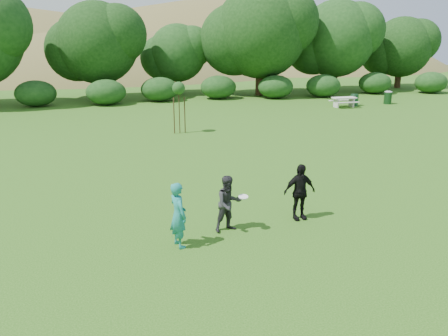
# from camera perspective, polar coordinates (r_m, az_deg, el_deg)

# --- Properties ---
(ground) EXTENTS (120.00, 120.00, 0.00)m
(ground) POSITION_cam_1_polar(r_m,az_deg,el_deg) (11.93, 3.74, -9.14)
(ground) COLOR #19470C
(ground) RESTS_ON ground
(player_teal) EXTENTS (0.58, 0.72, 1.73)m
(player_teal) POSITION_cam_1_polar(r_m,az_deg,el_deg) (11.21, -5.99, -6.12)
(player_teal) COLOR #1B7D78
(player_teal) RESTS_ON ground
(player_grey) EXTENTS (0.89, 0.76, 1.60)m
(player_grey) POSITION_cam_1_polar(r_m,az_deg,el_deg) (12.04, 0.61, -4.68)
(player_grey) COLOR #28272A
(player_grey) RESTS_ON ground
(player_black) EXTENTS (1.01, 0.47, 1.69)m
(player_black) POSITION_cam_1_polar(r_m,az_deg,el_deg) (12.99, 9.83, -3.09)
(player_black) COLOR black
(player_black) RESTS_ON ground
(trash_can_near) EXTENTS (0.60, 0.60, 0.90)m
(trash_can_near) POSITION_cam_1_polar(r_m,az_deg,el_deg) (35.79, 16.66, 8.52)
(trash_can_near) COLOR #153B23
(trash_can_near) RESTS_ON ground
(frisbee) EXTENTS (0.27, 0.27, 0.07)m
(frisbee) POSITION_cam_1_polar(r_m,az_deg,el_deg) (11.89, 2.54, -3.77)
(frisbee) COLOR white
(frisbee) RESTS_ON ground
(sapling) EXTENTS (0.70, 0.70, 2.85)m
(sapling) POSITION_cam_1_polar(r_m,az_deg,el_deg) (24.27, -5.94, 10.15)
(sapling) COLOR #352214
(sapling) RESTS_ON ground
(picnic_table) EXTENTS (1.80, 1.48, 0.76)m
(picnic_table) POSITION_cam_1_polar(r_m,az_deg,el_deg) (34.76, 15.41, 8.51)
(picnic_table) COLOR beige
(picnic_table) RESTS_ON ground
(trash_can_lidded) EXTENTS (0.60, 0.60, 1.05)m
(trash_can_lidded) POSITION_cam_1_polar(r_m,az_deg,el_deg) (37.57, 20.62, 8.66)
(trash_can_lidded) COLOR #133415
(trash_can_lidded) RESTS_ON ground
(hillside) EXTENTS (150.00, 72.00, 52.00)m
(hillside) POSITION_cam_1_polar(r_m,az_deg,el_deg) (80.51, -12.46, 4.15)
(hillside) COLOR olive
(hillside) RESTS_ON ground
(tree_row) EXTENTS (53.92, 10.38, 9.62)m
(tree_row) POSITION_cam_1_polar(r_m,az_deg,el_deg) (39.40, -5.26, 16.31)
(tree_row) COLOR #3A2616
(tree_row) RESTS_ON ground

